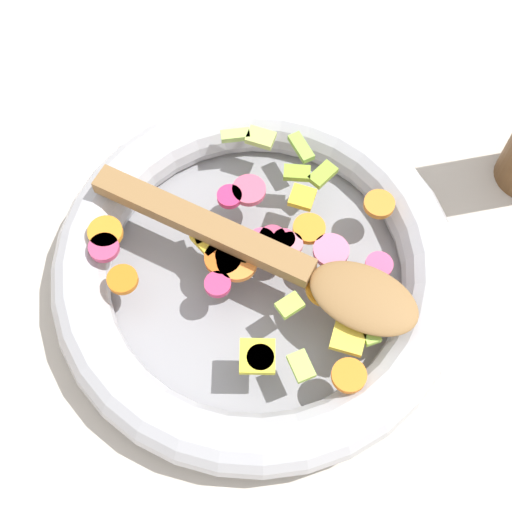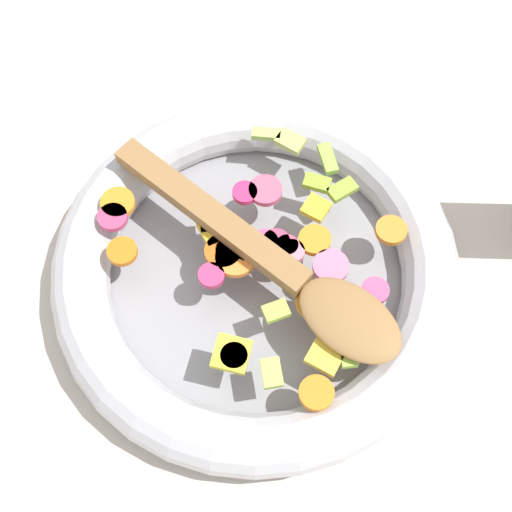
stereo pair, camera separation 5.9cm
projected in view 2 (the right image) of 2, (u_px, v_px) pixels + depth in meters
ground_plane at (256, 280)px, 0.63m from camera, size 4.00×4.00×0.00m
skillet at (256, 270)px, 0.61m from camera, size 0.35×0.35×0.05m
chopped_vegetables at (266, 256)px, 0.58m from camera, size 0.23×0.26×0.01m
wooden_spoon at (282, 269)px, 0.57m from camera, size 0.07×0.29×0.01m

